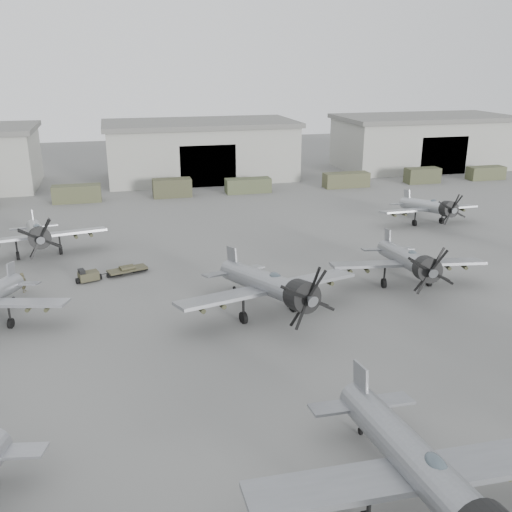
{
  "coord_description": "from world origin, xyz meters",
  "views": [
    {
      "loc": [
        -13.35,
        -25.74,
        17.51
      ],
      "look_at": [
        -2.69,
        16.4,
        2.5
      ],
      "focal_mm": 40.0,
      "sensor_mm": 36.0,
      "label": 1
    }
  ],
  "objects_px": {
    "aircraft_far_1": "(430,207)",
    "ground_crew": "(24,282)",
    "tug_trailer": "(104,274)",
    "aircraft_far_0": "(37,234)",
    "aircraft_mid_1": "(270,285)",
    "aircraft_near_1": "(424,472)",
    "aircraft_mid_2": "(409,261)"
  },
  "relations": [
    {
      "from": "aircraft_far_1",
      "to": "ground_crew",
      "type": "xyz_separation_m",
      "value": [
        -41.37,
        -9.59,
        -1.25
      ]
    },
    {
      "from": "aircraft_far_1",
      "to": "tug_trailer",
      "type": "height_order",
      "value": "aircraft_far_1"
    },
    {
      "from": "aircraft_far_1",
      "to": "tug_trailer",
      "type": "bearing_deg",
      "value": -168.6
    },
    {
      "from": "aircraft_mid_2",
      "to": "aircraft_near_1",
      "type": "bearing_deg",
      "value": -108.25
    },
    {
      "from": "aircraft_mid_2",
      "to": "tug_trailer",
      "type": "height_order",
      "value": "aircraft_mid_2"
    },
    {
      "from": "aircraft_near_1",
      "to": "aircraft_far_1",
      "type": "bearing_deg",
      "value": 60.79
    },
    {
      "from": "aircraft_mid_1",
      "to": "aircraft_far_0",
      "type": "bearing_deg",
      "value": 119.78
    },
    {
      "from": "aircraft_far_0",
      "to": "aircraft_far_1",
      "type": "xyz_separation_m",
      "value": [
        41.06,
        0.93,
        -0.23
      ]
    },
    {
      "from": "aircraft_far_0",
      "to": "ground_crew",
      "type": "relative_size",
      "value": 7.82
    },
    {
      "from": "aircraft_near_1",
      "to": "aircraft_mid_2",
      "type": "xyz_separation_m",
      "value": [
        11.77,
        22.84,
        -0.27
      ]
    },
    {
      "from": "aircraft_mid_1",
      "to": "aircraft_far_0",
      "type": "height_order",
      "value": "aircraft_mid_1"
    },
    {
      "from": "aircraft_far_1",
      "to": "aircraft_far_0",
      "type": "bearing_deg",
      "value": 179.76
    },
    {
      "from": "ground_crew",
      "to": "aircraft_far_0",
      "type": "bearing_deg",
      "value": 12.81
    },
    {
      "from": "aircraft_far_1",
      "to": "ground_crew",
      "type": "height_order",
      "value": "aircraft_far_1"
    },
    {
      "from": "aircraft_near_1",
      "to": "aircraft_mid_1",
      "type": "relative_size",
      "value": 1.01
    },
    {
      "from": "aircraft_mid_2",
      "to": "ground_crew",
      "type": "height_order",
      "value": "aircraft_mid_2"
    },
    {
      "from": "aircraft_mid_1",
      "to": "ground_crew",
      "type": "bearing_deg",
      "value": 137.9
    },
    {
      "from": "tug_trailer",
      "to": "ground_crew",
      "type": "xyz_separation_m",
      "value": [
        -6.12,
        -1.49,
        0.37
      ]
    },
    {
      "from": "aircraft_near_1",
      "to": "aircraft_mid_2",
      "type": "height_order",
      "value": "aircraft_near_1"
    },
    {
      "from": "aircraft_far_0",
      "to": "ground_crew",
      "type": "xyz_separation_m",
      "value": [
        -0.31,
        -8.66,
        -1.48
      ]
    },
    {
      "from": "aircraft_near_1",
      "to": "aircraft_far_1",
      "type": "height_order",
      "value": "aircraft_near_1"
    },
    {
      "from": "tug_trailer",
      "to": "ground_crew",
      "type": "height_order",
      "value": "ground_crew"
    },
    {
      "from": "ground_crew",
      "to": "aircraft_far_1",
      "type": "bearing_deg",
      "value": -62.07
    },
    {
      "from": "aircraft_far_1",
      "to": "ground_crew",
      "type": "distance_m",
      "value": 42.49
    },
    {
      "from": "aircraft_mid_1",
      "to": "ground_crew",
      "type": "xyz_separation_m",
      "value": [
        -17.67,
        9.4,
        -1.67
      ]
    },
    {
      "from": "aircraft_mid_2",
      "to": "ground_crew",
      "type": "xyz_separation_m",
      "value": [
        -30.01,
        6.54,
        -1.46
      ]
    },
    {
      "from": "aircraft_mid_2",
      "to": "aircraft_far_0",
      "type": "height_order",
      "value": "aircraft_far_0"
    },
    {
      "from": "aircraft_near_1",
      "to": "tug_trailer",
      "type": "xyz_separation_m",
      "value": [
        -12.12,
        30.88,
        -2.1
      ]
    },
    {
      "from": "aircraft_near_1",
      "to": "aircraft_mid_1",
      "type": "height_order",
      "value": "aircraft_near_1"
    },
    {
      "from": "aircraft_mid_2",
      "to": "aircraft_far_1",
      "type": "bearing_deg",
      "value": 63.85
    },
    {
      "from": "aircraft_mid_1",
      "to": "aircraft_far_1",
      "type": "height_order",
      "value": "aircraft_mid_1"
    },
    {
      "from": "aircraft_mid_2",
      "to": "ground_crew",
      "type": "distance_m",
      "value": 30.75
    }
  ]
}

